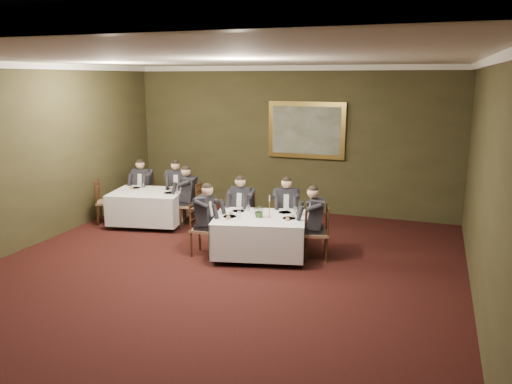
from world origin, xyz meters
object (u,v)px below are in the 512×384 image
Objects in this scene: diner_sec_backright at (177,195)px; chair_main_endleft at (204,240)px; diner_sec_endright at (191,204)px; chair_sec_backleft at (144,203)px; diner_main_endleft at (204,228)px; centerpiece at (260,210)px; painting at (306,130)px; chair_sec_endright at (191,214)px; diner_sec_backleft at (143,194)px; chair_sec_backright at (177,204)px; diner_main_backleft at (242,217)px; chair_main_backright at (286,229)px; chair_sec_endleft at (107,211)px; chair_main_backleft at (242,228)px; candlestick at (269,209)px; table_main at (260,233)px; chair_main_endright at (317,244)px; table_second at (148,205)px; diner_main_backright at (286,218)px; diner_main_endright at (316,232)px.

chair_main_endleft is at bearing 105.24° from diner_sec_backright.
chair_sec_backleft is at bearing 60.20° from diner_sec_endright.
diner_main_endleft is 1.10m from centerpiece.
diner_main_endleft is 4.00m from painting.
diner_sec_backright is 1.00m from chair_sec_endright.
diner_sec_backleft is at bearing 60.58° from diner_sec_endright.
chair_sec_backright is at bearing -90.00° from diner_sec_backright.
chair_sec_endright is (-1.42, 0.56, -0.23)m from diner_main_backleft.
chair_sec_backleft and chair_sec_endright have the same top height.
chair_main_backright is 2.32m from diner_sec_endright.
chair_main_backleft is at bearing 61.61° from chair_sec_endleft.
chair_sec_endleft is at bearing 17.61° from chair_sec_backright.
candlestick is at bearing -86.89° from painting.
table_main is at bearing -174.08° from candlestick.
chair_main_endright is (1.01, 0.24, -0.17)m from table_main.
diner_main_endleft reaches higher than table_main.
chair_sec_endleft is at bearing 167.03° from centerpiece.
table_second is 3.25m from diner_main_backright.
diner_main_backright and diner_main_endright have the same top height.
diner_sec_backright is (0.26, 0.85, 0.06)m from table_second.
painting is (-1.00, 3.09, 1.49)m from diner_main_endright.
chair_main_endleft is 1.84m from diner_sec_endright.
diner_sec_backleft reaches higher than chair_sec_endright.
centerpiece is at bearing -89.80° from painting.
diner_main_backright is 1.35× the size of chair_sec_endleft.
chair_main_backleft is at bearing 126.94° from diner_sec_backright.
chair_sec_backright is at bearing 50.10° from diner_main_endright.
chair_sec_endright is at bearing -147.89° from diner_main_endleft.
diner_sec_endright is at bearing -134.84° from painting.
painting is (-0.23, 2.41, 1.72)m from chair_main_backright.
diner_main_endright is at bearing 123.88° from chair_main_backright.
diner_main_backright reaches higher than chair_sec_backleft.
chair_sec_endright is at bearing 113.29° from chair_sec_backright.
diner_main_endright reaches higher than table_second.
chair_main_backright is (3.24, -0.15, -0.17)m from table_second.
diner_main_endleft is 1.35× the size of chair_sec_backright.
chair_main_backright is 1.16m from centerpiece.
centerpiece is at bearing 120.99° from chair_sec_backright.
diner_main_endright is at bearing -72.05° from painting.
chair_main_backleft is 1.24m from candlestick.
diner_sec_endright is (-1.05, 1.50, 0.00)m from diner_main_endleft.
chair_main_endright is 0.74× the size of diner_sec_backleft.
diner_main_backleft is 0.91m from chair_main_backright.
chair_main_backright is 1.00× the size of chair_sec_endleft.
diner_sec_backleft is at bearing -156.34° from painting.
chair_main_endleft is 2.79m from chair_sec_backright.
chair_sec_endright is at bearing 148.16° from table_main.
chair_main_backleft is 0.74× the size of diner_main_backleft.
chair_sec_endleft is 2.36× the size of candlestick.
diner_sec_backleft is 3.17× the size of candlestick.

